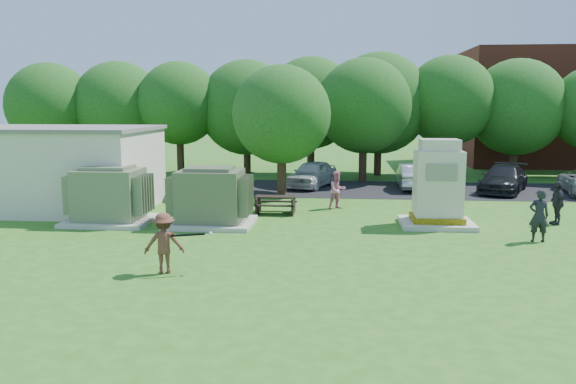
# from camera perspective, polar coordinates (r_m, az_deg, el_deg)

# --- Properties ---
(ground) EXTENTS (120.00, 120.00, 0.00)m
(ground) POSITION_cam_1_polar(r_m,az_deg,el_deg) (15.42, -1.39, -7.08)
(ground) COLOR #2D6619
(ground) RESTS_ON ground
(service_building) EXTENTS (10.00, 5.00, 3.20)m
(service_building) POSITION_cam_1_polar(r_m,az_deg,el_deg) (25.32, -24.95, 2.08)
(service_building) COLOR beige
(service_building) RESTS_ON ground
(service_building_roof) EXTENTS (10.20, 5.20, 0.15)m
(service_building_roof) POSITION_cam_1_polar(r_m,az_deg,el_deg) (25.20, -25.20, 5.86)
(service_building_roof) COLOR slate
(service_building_roof) RESTS_ON service_building
(brick_building) EXTENTS (15.00, 8.00, 8.00)m
(brick_building) POSITION_cam_1_polar(r_m,az_deg,el_deg) (44.78, 26.87, 7.65)
(brick_building) COLOR maroon
(brick_building) RESTS_ON ground
(parking_strip) EXTENTS (20.00, 6.00, 0.01)m
(parking_strip) POSITION_cam_1_polar(r_m,az_deg,el_deg) (29.02, 15.70, 0.17)
(parking_strip) COLOR #232326
(parking_strip) RESTS_ON ground
(transformer_left) EXTENTS (3.00, 2.40, 2.07)m
(transformer_left) POSITION_cam_1_polar(r_m,az_deg,el_deg) (21.17, -17.67, -0.42)
(transformer_left) COLOR beige
(transformer_left) RESTS_ON ground
(transformer_right) EXTENTS (3.00, 2.40, 2.07)m
(transformer_right) POSITION_cam_1_polar(r_m,az_deg,el_deg) (20.02, -7.87, -0.60)
(transformer_right) COLOR beige
(transformer_right) RESTS_ON ground
(generator_cabinet) EXTENTS (2.51, 2.05, 3.06)m
(generator_cabinet) POSITION_cam_1_polar(r_m,az_deg,el_deg) (20.31, 14.97, 0.37)
(generator_cabinet) COLOR beige
(generator_cabinet) RESTS_ON ground
(picnic_table) EXTENTS (1.61, 1.21, 0.69)m
(picnic_table) POSITION_cam_1_polar(r_m,az_deg,el_deg) (22.01, -1.26, -1.08)
(picnic_table) COLOR black
(picnic_table) RESTS_ON ground
(batter) EXTENTS (1.10, 0.78, 1.55)m
(batter) POSITION_cam_1_polar(r_m,az_deg,el_deg) (14.58, -12.48, -5.09)
(batter) COLOR brown
(batter) RESTS_ON ground
(person_by_generator) EXTENTS (0.62, 0.43, 1.65)m
(person_by_generator) POSITION_cam_1_polar(r_m,az_deg,el_deg) (19.08, 24.14, -2.21)
(person_by_generator) COLOR black
(person_by_generator) RESTS_ON ground
(person_at_picnic) EXTENTS (0.95, 0.90, 1.56)m
(person_at_picnic) POSITION_cam_1_polar(r_m,az_deg,el_deg) (22.98, 5.04, 0.19)
(person_at_picnic) COLOR pink
(person_at_picnic) RESTS_ON ground
(person_walking_right) EXTENTS (0.42, 0.93, 1.56)m
(person_walking_right) POSITION_cam_1_polar(r_m,az_deg,el_deg) (22.08, 25.66, -1.01)
(person_walking_right) COLOR #28272D
(person_walking_right) RESTS_ON ground
(car_white) EXTENTS (2.81, 4.31, 1.36)m
(car_white) POSITION_cam_1_polar(r_m,az_deg,el_deg) (29.04, 2.48, 1.85)
(car_white) COLOR silver
(car_white) RESTS_ON ground
(car_silver_a) EXTENTS (1.42, 3.91, 1.28)m
(car_silver_a) POSITION_cam_1_polar(r_m,az_deg,el_deg) (29.10, 12.54, 1.58)
(car_silver_a) COLOR #B0B0B5
(car_silver_a) RESTS_ON ground
(car_dark) EXTENTS (3.55, 4.87, 1.31)m
(car_dark) POSITION_cam_1_polar(r_m,az_deg,el_deg) (29.29, 21.03, 1.27)
(car_dark) COLOR black
(car_dark) RESTS_ON ground
(batting_equipment) EXTENTS (1.18, 0.39, 0.09)m
(batting_equipment) POSITION_cam_1_polar(r_m,az_deg,el_deg) (14.31, -10.15, -4.28)
(batting_equipment) COLOR black
(batting_equipment) RESTS_ON ground
(tree_row) EXTENTS (41.30, 13.30, 7.30)m
(tree_row) POSITION_cam_1_polar(r_m,az_deg,el_deg) (33.22, 5.39, 8.71)
(tree_row) COLOR #47301E
(tree_row) RESTS_ON ground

